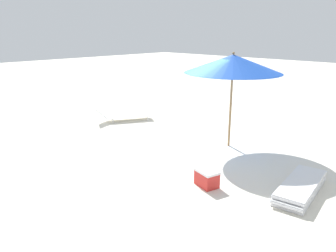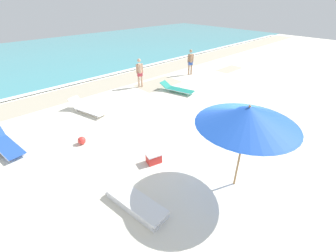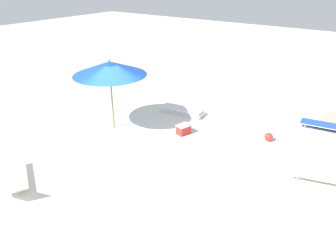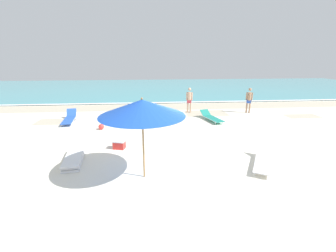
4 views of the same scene
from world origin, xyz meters
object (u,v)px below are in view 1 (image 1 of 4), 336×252
Objects in this scene: sun_lounger_near_water_left at (123,115)px; cooler_box at (207,178)px; beach_umbrella at (233,64)px; lounger_stack at (300,187)px.

sun_lounger_near_water_left is 3.67× the size of cooler_box.
beach_umbrella is 4.69× the size of cooler_box.
sun_lounger_near_water_left reaches higher than lounger_stack.
sun_lounger_near_water_left is at bearing -5.76° from cooler_box.
beach_umbrella is at bearing -34.77° from lounger_stack.
beach_umbrella is 3.49m from cooler_box.
sun_lounger_near_water_left is at bearing 5.57° from beach_umbrella.
lounger_stack is (-2.71, 1.38, -2.24)m from beach_umbrella.
lounger_stack is 0.94× the size of sun_lounger_near_water_left.
beach_umbrella is at bearing -144.91° from sun_lounger_near_water_left.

